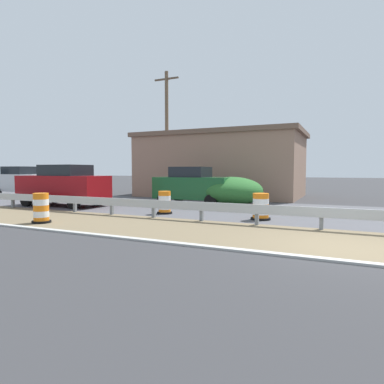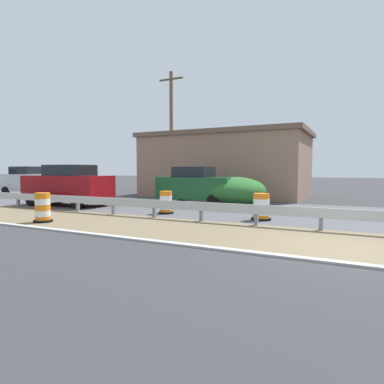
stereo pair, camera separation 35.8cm
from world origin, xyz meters
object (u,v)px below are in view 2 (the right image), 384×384
traffic_barrel_nearest (261,208)px  traffic_barrel_mid (43,209)px  car_trailing_near_lane (196,186)px  car_distant_a (29,181)px  utility_pole_near (171,133)px  traffic_barrel_close (166,204)px  car_lead_far_lane (68,185)px

traffic_barrel_nearest → traffic_barrel_mid: traffic_barrel_mid is taller
car_trailing_near_lane → car_distant_a: car_distant_a is taller
traffic_barrel_mid → utility_pole_near: (11.49, 1.34, 3.93)m
traffic_barrel_close → car_trailing_near_lane: car_trailing_near_lane is taller
car_distant_a → utility_pole_near: (3.09, -10.61, 3.35)m
car_distant_a → traffic_barrel_nearest: bearing=-14.7°
traffic_barrel_nearest → car_lead_far_lane: 10.47m
traffic_barrel_close → traffic_barrel_mid: size_ratio=0.92×
car_lead_far_lane → utility_pole_near: utility_pole_near is taller
car_lead_far_lane → traffic_barrel_mid: bearing=126.7°
car_trailing_near_lane → utility_pole_near: bearing=134.7°
traffic_barrel_nearest → traffic_barrel_close: traffic_barrel_nearest is taller
traffic_barrel_nearest → car_distant_a: size_ratio=0.23×
traffic_barrel_nearest → car_lead_far_lane: size_ratio=0.21×
car_distant_a → utility_pole_near: size_ratio=0.51×
car_distant_a → traffic_barrel_close: bearing=-18.4°
traffic_barrel_mid → traffic_barrel_nearest: bearing=-59.8°
car_trailing_near_lane → car_distant_a: 14.20m
utility_pole_near → traffic_barrel_mid: bearing=-173.3°
car_distant_a → traffic_barrel_mid: bearing=-36.7°
car_lead_far_lane → car_distant_a: bearing=-27.2°
traffic_barrel_close → traffic_barrel_mid: (-3.97, 2.75, 0.04)m
traffic_barrel_nearest → traffic_barrel_mid: (-4.01, 6.89, 0.03)m
car_trailing_near_lane → car_lead_far_lane: 6.79m
car_trailing_near_lane → traffic_barrel_mid: bearing=-106.7°
traffic_barrel_mid → car_distant_a: car_distant_a is taller
car_trailing_near_lane → traffic_barrel_nearest: bearing=-41.6°
traffic_barrel_close → car_trailing_near_lane: 4.10m
traffic_barrel_mid → car_distant_a: size_ratio=0.24×
car_trailing_near_lane → traffic_barrel_close: bearing=-83.7°
traffic_barrel_nearest → traffic_barrel_close: (-0.05, 4.13, -0.02)m
traffic_barrel_close → traffic_barrel_mid: 4.83m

